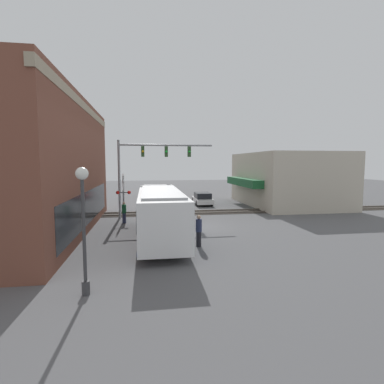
{
  "coord_description": "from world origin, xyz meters",
  "views": [
    {
      "loc": [
        -21.39,
        3.66,
        4.64
      ],
      "look_at": [
        4.1,
        -0.3,
        2.16
      ],
      "focal_mm": 28.0,
      "sensor_mm": 36.0,
      "label": 1
    }
  ],
  "objects_px": {
    "pedestrian_at_crossing": "(124,212)",
    "crossing_signal": "(123,193)",
    "pedestrian_near_bus": "(199,230)",
    "streetlamp": "(83,219)",
    "parked_car_red": "(152,193)",
    "parked_car_white": "(202,199)",
    "city_bus": "(160,212)"
  },
  "relations": [
    {
      "from": "pedestrian_at_crossing",
      "to": "crossing_signal",
      "type": "bearing_deg",
      "value": 4.93
    },
    {
      "from": "pedestrian_near_bus",
      "to": "pedestrian_at_crossing",
      "type": "distance_m",
      "value": 8.69
    },
    {
      "from": "streetlamp",
      "to": "parked_car_red",
      "type": "relative_size",
      "value": 1.02
    },
    {
      "from": "pedestrian_at_crossing",
      "to": "streetlamp",
      "type": "bearing_deg",
      "value": 177.98
    },
    {
      "from": "parked_car_white",
      "to": "parked_car_red",
      "type": "relative_size",
      "value": 0.97
    },
    {
      "from": "streetlamp",
      "to": "parked_car_red",
      "type": "distance_m",
      "value": 30.35
    },
    {
      "from": "crossing_signal",
      "to": "parked_car_white",
      "type": "relative_size",
      "value": 0.88
    },
    {
      "from": "parked_car_red",
      "to": "crossing_signal",
      "type": "bearing_deg",
      "value": 170.82
    },
    {
      "from": "parked_car_red",
      "to": "pedestrian_at_crossing",
      "type": "bearing_deg",
      "value": 171.6
    },
    {
      "from": "parked_car_white",
      "to": "parked_car_red",
      "type": "height_order",
      "value": "parked_car_red"
    },
    {
      "from": "city_bus",
      "to": "parked_car_red",
      "type": "bearing_deg",
      "value": -0.0
    },
    {
      "from": "pedestrian_near_bus",
      "to": "pedestrian_at_crossing",
      "type": "xyz_separation_m",
      "value": [
        7.39,
        4.58,
        -0.07
      ]
    },
    {
      "from": "city_bus",
      "to": "pedestrian_at_crossing",
      "type": "xyz_separation_m",
      "value": [
        5.33,
        2.55,
        -0.83
      ]
    },
    {
      "from": "crossing_signal",
      "to": "pedestrian_at_crossing",
      "type": "relative_size",
      "value": 2.29
    },
    {
      "from": "streetlamp",
      "to": "crossing_signal",
      "type": "bearing_deg",
      "value": -1.52
    },
    {
      "from": "parked_car_red",
      "to": "pedestrian_near_bus",
      "type": "distance_m",
      "value": 24.77
    },
    {
      "from": "parked_car_red",
      "to": "pedestrian_near_bus",
      "type": "bearing_deg",
      "value": -175.32
    },
    {
      "from": "city_bus",
      "to": "pedestrian_near_bus",
      "type": "distance_m",
      "value": 2.99
    },
    {
      "from": "city_bus",
      "to": "parked_car_white",
      "type": "relative_size",
      "value": 2.43
    },
    {
      "from": "streetlamp",
      "to": "parked_car_white",
      "type": "xyz_separation_m",
      "value": [
        22.08,
        -8.41,
        -2.06
      ]
    },
    {
      "from": "parked_car_red",
      "to": "pedestrian_near_bus",
      "type": "xyz_separation_m",
      "value": [
        -24.69,
        -2.02,
        0.26
      ]
    },
    {
      "from": "city_bus",
      "to": "parked_car_red",
      "type": "height_order",
      "value": "city_bus"
    },
    {
      "from": "pedestrian_near_bus",
      "to": "crossing_signal",
      "type": "bearing_deg",
      "value": 29.12
    },
    {
      "from": "city_bus",
      "to": "crossing_signal",
      "type": "relative_size",
      "value": 2.75
    },
    {
      "from": "city_bus",
      "to": "parked_car_red",
      "type": "distance_m",
      "value": 22.65
    },
    {
      "from": "pedestrian_near_bus",
      "to": "pedestrian_at_crossing",
      "type": "bearing_deg",
      "value": 31.76
    },
    {
      "from": "streetlamp",
      "to": "pedestrian_at_crossing",
      "type": "xyz_separation_m",
      "value": [
        12.83,
        -0.45,
        -1.86
      ]
    },
    {
      "from": "city_bus",
      "to": "pedestrian_near_bus",
      "type": "xyz_separation_m",
      "value": [
        -2.06,
        -2.02,
        -0.76
      ]
    },
    {
      "from": "pedestrian_near_bus",
      "to": "pedestrian_at_crossing",
      "type": "height_order",
      "value": "pedestrian_near_bus"
    },
    {
      "from": "parked_car_white",
      "to": "pedestrian_near_bus",
      "type": "xyz_separation_m",
      "value": [
        -16.64,
        3.38,
        0.27
      ]
    },
    {
      "from": "city_bus",
      "to": "pedestrian_at_crossing",
      "type": "distance_m",
      "value": 5.97
    },
    {
      "from": "crossing_signal",
      "to": "pedestrian_near_bus",
      "type": "relative_size",
      "value": 2.13
    }
  ]
}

